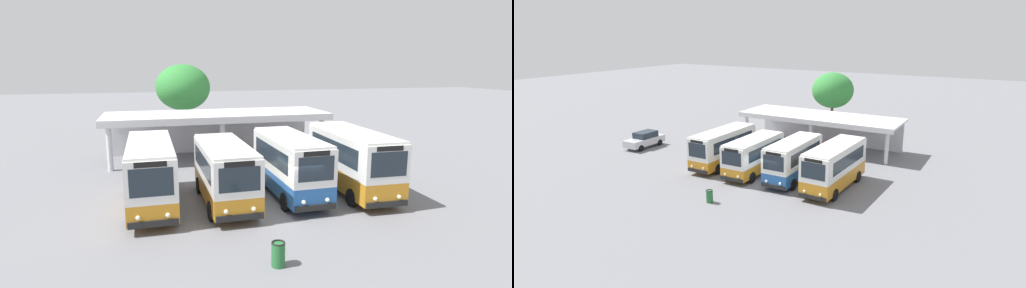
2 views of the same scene
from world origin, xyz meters
TOP-DOWN VIEW (x-y plane):
  - ground_plane at (0.00, 0.00)m, footprint 180.00×180.00m
  - city_bus_nearest_orange at (-6.24, 2.57)m, footprint 2.29×7.39m
  - city_bus_second_in_row at (-2.69, 2.01)m, footprint 2.37×6.73m
  - city_bus_middle_cream at (0.87, 2.33)m, footprint 2.32×6.82m
  - city_bus_fourth_amber at (4.42, 2.24)m, footprint 2.52×7.56m
  - parked_car_flank at (-16.96, 3.40)m, footprint 1.84×4.19m
  - terminal_canopy at (-1.31, 13.07)m, footprint 16.33×5.38m
  - waiting_chair_end_by_column at (-2.04, 11.51)m, footprint 0.46×0.46m
  - waiting_chair_second_from_end at (-1.36, 11.51)m, footprint 0.46×0.46m
  - waiting_chair_middle_seat at (-0.67, 11.57)m, footprint 0.46×0.46m
  - waiting_chair_fourth_seat at (0.01, 11.51)m, footprint 0.46×0.46m
  - roadside_tree_behind_canopy at (-3.13, 20.07)m, footprint 4.90×4.90m
  - litter_bin_apron at (-2.08, -4.77)m, footprint 0.49×0.49m

SIDE VIEW (x-z plane):
  - ground_plane at x=0.00m, z-range 0.00..0.00m
  - litter_bin_apron at x=-2.08m, z-range 0.01..0.91m
  - waiting_chair_end_by_column at x=-2.04m, z-range 0.09..0.95m
  - waiting_chair_second_from_end at x=-1.36m, z-range 0.09..0.95m
  - waiting_chair_middle_seat at x=-0.67m, z-range 0.09..0.95m
  - waiting_chair_fourth_seat at x=0.01m, z-range 0.09..0.95m
  - parked_car_flank at x=-16.96m, z-range 0.02..1.64m
  - city_bus_second_in_row at x=-2.69m, z-range 0.17..3.25m
  - city_bus_nearest_orange at x=-6.24m, z-range 0.17..3.42m
  - city_bus_middle_cream at x=0.87m, z-range 0.17..3.44m
  - city_bus_fourth_amber at x=4.42m, z-range 0.17..3.58m
  - terminal_canopy at x=-1.31m, z-range 0.94..4.34m
  - roadside_tree_behind_canopy at x=-3.13m, z-range 1.39..8.37m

